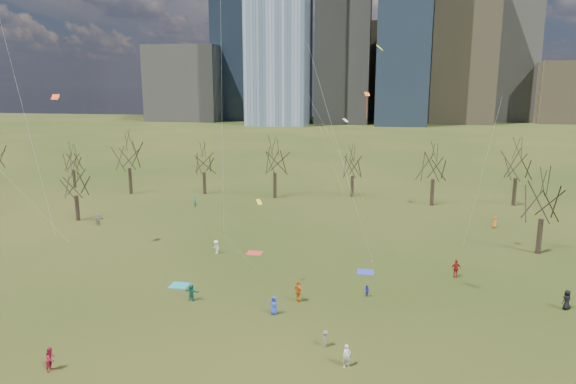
% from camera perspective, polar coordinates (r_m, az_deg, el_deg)
% --- Properties ---
extents(ground, '(500.00, 500.00, 0.00)m').
position_cam_1_polar(ground, '(42.76, -2.84, -12.54)').
color(ground, black).
rests_on(ground, ground).
extents(downtown_skyline, '(212.50, 78.00, 118.00)m').
position_cam_1_polar(downtown_skyline, '(249.76, 7.64, 16.68)').
color(downtown_skyline, slate).
rests_on(downtown_skyline, ground).
extents(bare_tree_row, '(113.04, 29.80, 9.50)m').
position_cam_1_polar(bare_tree_row, '(76.57, 3.19, 3.18)').
color(bare_tree_row, black).
rests_on(bare_tree_row, ground).
extents(blanket_teal, '(1.60, 1.50, 0.03)m').
position_cam_1_polar(blanket_teal, '(47.71, -12.00, -10.11)').
color(blanket_teal, teal).
rests_on(blanket_teal, ground).
extents(blanket_navy, '(1.60, 1.50, 0.03)m').
position_cam_1_polar(blanket_navy, '(50.36, 8.61, -8.78)').
color(blanket_navy, '#2933BF').
rests_on(blanket_navy, ground).
extents(blanket_crimson, '(1.60, 1.50, 0.03)m').
position_cam_1_polar(blanket_crimson, '(55.25, -3.76, -6.78)').
color(blanket_crimson, red).
rests_on(blanket_crimson, ground).
extents(person_0, '(0.77, 0.54, 1.48)m').
position_cam_1_polar(person_0, '(41.04, -1.57, -12.48)').
color(person_0, '#2941B3').
rests_on(person_0, ground).
extents(person_1, '(0.67, 0.59, 1.54)m').
position_cam_1_polar(person_1, '(34.38, 6.55, -17.65)').
color(person_1, silver).
rests_on(person_1, ground).
extents(person_2, '(0.62, 0.78, 1.56)m').
position_cam_1_polar(person_2, '(36.99, -24.86, -16.47)').
color(person_2, '#A91830').
rests_on(person_2, ground).
extents(person_3, '(0.46, 0.78, 1.19)m').
position_cam_1_polar(person_3, '(36.63, 4.19, -15.93)').
color(person_3, '#5C5A5F').
rests_on(person_3, ground).
extents(person_4, '(1.05, 1.07, 1.81)m').
position_cam_1_polar(person_4, '(43.15, 1.17, -10.98)').
color(person_4, '#CD5F16').
rests_on(person_4, ground).
extents(person_5, '(1.42, 0.64, 1.48)m').
position_cam_1_polar(person_5, '(44.14, -10.68, -10.89)').
color(person_5, '#17685B').
rests_on(person_5, ground).
extents(person_6, '(0.96, 0.88, 1.65)m').
position_cam_1_polar(person_6, '(47.34, 28.58, -10.48)').
color(person_6, black).
rests_on(person_6, ground).
extents(person_8, '(0.64, 0.64, 1.04)m').
position_cam_1_polar(person_8, '(44.71, 8.75, -10.82)').
color(person_8, '#2C27AB').
rests_on(person_8, ground).
extents(person_9, '(1.07, 1.04, 1.47)m').
position_cam_1_polar(person_9, '(55.35, -7.99, -6.05)').
color(person_9, silver).
rests_on(person_9, ground).
extents(person_10, '(1.10, 0.78, 1.74)m').
position_cam_1_polar(person_10, '(50.72, 18.14, -8.08)').
color(person_10, '#A11817').
rests_on(person_10, ground).
extents(person_11, '(1.39, 1.25, 1.54)m').
position_cam_1_polar(person_11, '(69.87, -20.35, -2.88)').
color(person_11, slate).
rests_on(person_11, ground).
extents(person_12, '(0.54, 0.76, 1.46)m').
position_cam_1_polar(person_12, '(69.40, 21.97, -3.13)').
color(person_12, orange).
rests_on(person_12, ground).
extents(person_13, '(0.52, 0.70, 1.75)m').
position_cam_1_polar(person_13, '(76.20, -10.25, -1.05)').
color(person_13, '#1A785C').
rests_on(person_13, ground).
extents(kites_airborne, '(68.71, 43.96, 32.33)m').
position_cam_1_polar(kites_airborne, '(53.02, 6.61, 7.58)').
color(kites_airborne, '#FAFF28').
rests_on(kites_airborne, ground).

